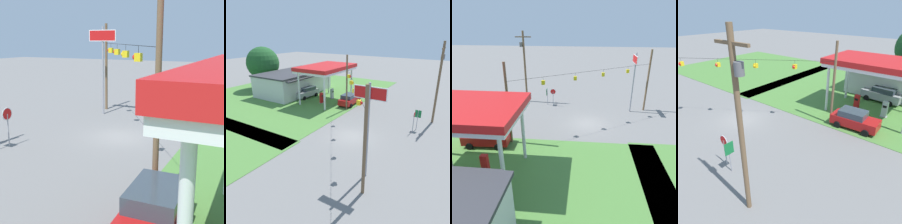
# 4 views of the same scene
# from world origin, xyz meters

# --- Properties ---
(ground_plane) EXTENTS (160.00, 160.00, 0.00)m
(ground_plane) POSITION_xyz_m (0.00, 0.00, 0.00)
(ground_plane) COLOR slate
(grass_verge_opposite_corner) EXTENTS (24.00, 24.00, 0.04)m
(grass_verge_opposite_corner) POSITION_xyz_m (-16.00, 16.00, 0.02)
(grass_verge_opposite_corner) COLOR #4C7F38
(grass_verge_opposite_corner) RESTS_ON ground
(gas_station_canopy) EXTENTS (9.56, 6.23, 5.93)m
(gas_station_canopy) POSITION_xyz_m (9.59, 9.96, 5.40)
(gas_station_canopy) COLOR silver
(gas_station_canopy) RESTS_ON ground
(fuel_pump_near) EXTENTS (0.71, 0.56, 1.75)m
(fuel_pump_near) POSITION_xyz_m (8.04, 9.96, 0.84)
(fuel_pump_near) COLOR gray
(fuel_pump_near) RESTS_ON ground
(fuel_pump_far) EXTENTS (0.71, 0.56, 1.75)m
(fuel_pump_far) POSITION_xyz_m (11.15, 9.96, 0.84)
(fuel_pump_far) COLOR gray
(fuel_pump_far) RESTS_ON ground
(car_at_pumps_front) EXTENTS (4.51, 2.28, 1.80)m
(car_at_pumps_front) POSITION_xyz_m (9.71, 5.72, 0.93)
(car_at_pumps_front) COLOR #AD1414
(car_at_pumps_front) RESTS_ON ground
(car_at_pumps_rear) EXTENTS (4.88, 2.45, 1.88)m
(car_at_pumps_rear) POSITION_xyz_m (9.46, 14.20, 0.97)
(car_at_pumps_rear) COLOR #9E9EA3
(car_at_pumps_rear) RESTS_ON ground
(stop_sign_roadside) EXTENTS (0.80, 0.08, 2.50)m
(stop_sign_roadside) POSITION_xyz_m (4.89, -5.42, 1.81)
(stop_sign_roadside) COLOR #99999E
(stop_sign_roadside) RESTS_ON ground
(route_sign) EXTENTS (0.10, 0.70, 2.40)m
(route_sign) POSITION_xyz_m (5.78, -5.64, 1.71)
(route_sign) COLOR gray
(route_sign) RESTS_ON ground
(utility_pole_main) EXTENTS (2.20, 0.44, 10.02)m
(utility_pole_main) POSITION_xyz_m (9.11, -6.88, 5.60)
(utility_pole_main) COLOR brown
(utility_pole_main) RESTS_ON ground
(signal_span_gantry) EXTENTS (15.36, 10.24, 8.02)m
(signal_span_gantry) POSITION_xyz_m (0.00, -0.01, 4.39)
(signal_span_gantry) COLOR brown
(signal_span_gantry) RESTS_ON ground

